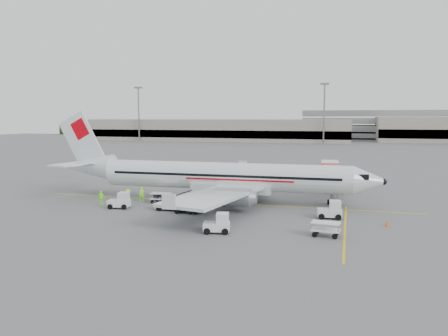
{
  "coord_description": "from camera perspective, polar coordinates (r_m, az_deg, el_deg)",
  "views": [
    {
      "loc": [
        14.09,
        -47.17,
        9.71
      ],
      "look_at": [
        0.0,
        2.0,
        3.8
      ],
      "focal_mm": 35.0,
      "sensor_mm": 36.0,
      "label": 1
    }
  ],
  "objects": [
    {
      "name": "crew_d",
      "position": [
        50.92,
        -15.73,
        -3.73
      ],
      "size": [
        0.97,
        0.47,
        1.61
      ],
      "primitive_type": "imported",
      "rotation": [
        0.0,
        0.0,
        3.06
      ],
      "color": "#83FB1A",
      "rests_on": "ground"
    },
    {
      "name": "tug_aft",
      "position": [
        48.37,
        -13.55,
        -4.12
      ],
      "size": [
        2.44,
        1.65,
        1.75
      ],
      "primitive_type": null,
      "rotation": [
        0.0,
        0.0,
        0.17
      ],
      "color": "silver",
      "rests_on": "ground"
    },
    {
      "name": "cone_port",
      "position": [
        63.39,
        3.9,
        -1.95
      ],
      "size": [
        0.38,
        0.38,
        0.63
      ],
      "primitive_type": "cone",
      "color": "#F55017",
      "rests_on": "ground"
    },
    {
      "name": "crew_a",
      "position": [
        51.95,
        -10.69,
        -3.36
      ],
      "size": [
        0.72,
        0.62,
        1.68
      ],
      "primitive_type": "imported",
      "rotation": [
        0.0,
        0.0,
        0.43
      ],
      "color": "#83FB1A",
      "rests_on": "ground"
    },
    {
      "name": "mast_west",
      "position": [
        185.35,
        -11.07,
        6.87
      ],
      "size": [
        3.2,
        1.2,
        22.0
      ],
      "primitive_type": null,
      "color": "slate",
      "rests_on": "ground"
    },
    {
      "name": "crew_c",
      "position": [
        50.32,
        -12.43,
        -3.68
      ],
      "size": [
        1.13,
        1.3,
        1.74
      ],
      "primitive_type": "imported",
      "rotation": [
        0.0,
        0.0,
        2.11
      ],
      "color": "#83FB1A",
      "rests_on": "ground"
    },
    {
      "name": "aircraft",
      "position": [
        49.77,
        0.04,
        1.36
      ],
      "size": [
        38.14,
        30.2,
        10.34
      ],
      "primitive_type": null,
      "rotation": [
        0.0,
        0.0,
        0.02
      ],
      "color": "silver",
      "rests_on": "ground"
    },
    {
      "name": "cart_empty_a",
      "position": [
        44.93,
        -5.12,
        -5.2
      ],
      "size": [
        2.11,
        1.27,
        1.09
      ],
      "primitive_type": null,
      "rotation": [
        0.0,
        0.0,
        0.01
      ],
      "color": "silver",
      "rests_on": "ground"
    },
    {
      "name": "crew_b",
      "position": [
        48.17,
        -12.7,
        -4.19
      ],
      "size": [
        0.97,
        1.02,
        1.66
      ],
      "primitive_type": "imported",
      "rotation": [
        0.0,
        0.0,
        -0.99
      ],
      "color": "#83FB1A",
      "rests_on": "ground"
    },
    {
      "name": "tug_fore",
      "position": [
        43.57,
        13.63,
        -5.29
      ],
      "size": [
        2.42,
        1.56,
        1.77
      ],
      "primitive_type": null,
      "rotation": [
        0.0,
        0.0,
        0.11
      ],
      "color": "silver",
      "rests_on": "ground"
    },
    {
      "name": "jet_bridge",
      "position": [
        55.78,
        13.78,
        -1.53
      ],
      "size": [
        4.15,
        15.57,
        4.04
      ],
      "primitive_type": null,
      "rotation": [
        0.0,
        0.0,
        0.08
      ],
      "color": "silver",
      "rests_on": "ground"
    },
    {
      "name": "cart_loaded_a",
      "position": [
        45.0,
        -4.4,
        -5.08
      ],
      "size": [
        2.49,
        1.59,
        1.25
      ],
      "primitive_type": null,
      "rotation": [
        0.0,
        0.0,
        -0.08
      ],
      "color": "silver",
      "rests_on": "ground"
    },
    {
      "name": "terminal_west",
      "position": [
        185.32,
        -0.99,
        4.98
      ],
      "size": [
        110.0,
        22.0,
        9.0
      ],
      "primitive_type": null,
      "color": "gray",
      "rests_on": "ground"
    },
    {
      "name": "stripe_lead",
      "position": [
        50.18,
        -0.63,
        -4.56
      ],
      "size": [
        44.0,
        0.2,
        0.01
      ],
      "primitive_type": "cube",
      "color": "yellow",
      "rests_on": "ground"
    },
    {
      "name": "cone_nose",
      "position": [
        42.15,
        20.55,
        -6.7
      ],
      "size": [
        0.4,
        0.4,
        0.65
      ],
      "primitive_type": "cone",
      "color": "#F55017",
      "rests_on": "ground"
    },
    {
      "name": "belt_loader",
      "position": [
        46.32,
        -6.56,
        -3.83
      ],
      "size": [
        5.15,
        2.22,
        2.73
      ],
      "primitive_type": null,
      "rotation": [
        0.0,
        0.0,
        0.07
      ],
      "color": "silver",
      "rests_on": "ground"
    },
    {
      "name": "tug_mid",
      "position": [
        37.16,
        -0.98,
        -7.19
      ],
      "size": [
        2.43,
        1.7,
        1.71
      ],
      "primitive_type": null,
      "rotation": [
        0.0,
        0.0,
        0.21
      ],
      "color": "silver",
      "rests_on": "ground"
    },
    {
      "name": "parking_garage",
      "position": [
        207.48,
        19.1,
        5.48
      ],
      "size": [
        62.0,
        24.0,
        14.0
      ],
      "primitive_type": null,
      "color": "slate",
      "rests_on": "ground"
    },
    {
      "name": "treeline",
      "position": [
        222.72,
        12.4,
        4.71
      ],
      "size": [
        300.0,
        3.0,
        6.0
      ],
      "primitive_type": null,
      "color": "black",
      "rests_on": "ground"
    },
    {
      "name": "ground",
      "position": [
        50.18,
        -0.63,
        -4.57
      ],
      "size": [
        360.0,
        360.0,
        0.0
      ],
      "primitive_type": "plane",
      "color": "#56595B"
    },
    {
      "name": "stripe_cross",
      "position": [
        40.36,
        15.52,
        -7.57
      ],
      "size": [
        0.2,
        20.0,
        0.01
      ],
      "primitive_type": "cube",
      "color": "yellow",
      "rests_on": "ground"
    },
    {
      "name": "mast_center",
      "position": [
        165.43,
        12.94,
        6.87
      ],
      "size": [
        3.2,
        1.2,
        22.0
      ],
      "primitive_type": null,
      "color": "slate",
      "rests_on": "ground"
    },
    {
      "name": "cart_loaded_b",
      "position": [
        50.42,
        -8.25,
        -3.9
      ],
      "size": [
        2.28,
        1.36,
        1.18
      ],
      "primitive_type": null,
      "rotation": [
        0.0,
        0.0,
        0.01
      ],
      "color": "silver",
      "rests_on": "ground"
    },
    {
      "name": "cone_stbd",
      "position": [
        38.39,
        -2.2,
        -7.53
      ],
      "size": [
        0.42,
        0.42,
        0.69
      ],
      "primitive_type": "cone",
      "color": "#F55017",
      "rests_on": "ground"
    },
    {
      "name": "cart_empty_b",
      "position": [
        37.1,
        13.14,
        -7.79
      ],
      "size": [
        2.43,
        1.57,
        1.21
      ],
      "primitive_type": null,
      "rotation": [
        0.0,
        0.0,
        -0.09
      ],
      "color": "silver",
      "rests_on": "ground"
    }
  ]
}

